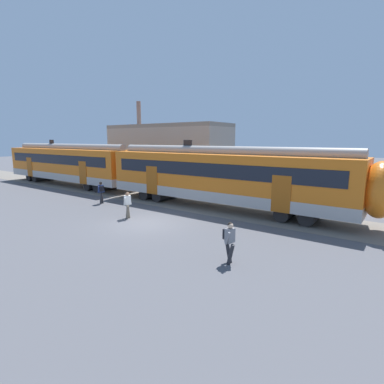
{
  "coord_description": "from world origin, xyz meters",
  "views": [
    {
      "loc": [
        11.92,
        -11.96,
        4.78
      ],
      "look_at": [
        1.32,
        2.61,
        1.6
      ],
      "focal_mm": 28.0,
      "sensor_mm": 36.0,
      "label": 1
    }
  ],
  "objects_px": {
    "commuter_train": "(134,169)",
    "pedestrian_navy": "(101,191)",
    "pedestrian_white": "(127,202)",
    "pedestrian_grey": "(229,239)"
  },
  "relations": [
    {
      "from": "commuter_train",
      "to": "pedestrian_navy",
      "type": "bearing_deg",
      "value": -80.65
    },
    {
      "from": "pedestrian_navy",
      "to": "pedestrian_white",
      "type": "height_order",
      "value": "same"
    },
    {
      "from": "pedestrian_navy",
      "to": "pedestrian_grey",
      "type": "distance_m",
      "value": 13.75
    },
    {
      "from": "pedestrian_white",
      "to": "pedestrian_grey",
      "type": "bearing_deg",
      "value": -15.49
    },
    {
      "from": "pedestrian_grey",
      "to": "commuter_train",
      "type": "bearing_deg",
      "value": 149.95
    },
    {
      "from": "pedestrian_white",
      "to": "commuter_train",
      "type": "bearing_deg",
      "value": 133.88
    },
    {
      "from": "commuter_train",
      "to": "pedestrian_grey",
      "type": "height_order",
      "value": "commuter_train"
    },
    {
      "from": "pedestrian_navy",
      "to": "pedestrian_white",
      "type": "distance_m",
      "value": 5.11
    },
    {
      "from": "pedestrian_navy",
      "to": "pedestrian_white",
      "type": "bearing_deg",
      "value": -19.94
    },
    {
      "from": "commuter_train",
      "to": "pedestrian_grey",
      "type": "distance_m",
      "value": 15.98
    }
  ]
}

